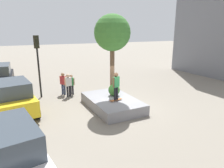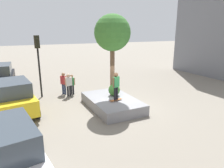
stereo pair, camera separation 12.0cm
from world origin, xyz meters
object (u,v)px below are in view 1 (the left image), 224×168
planter_ledge (112,103)px  traffic_light_corner (38,56)px  skateboard (116,100)px  taxi_cab (14,97)px  bystander_watching (71,83)px  skateboarder (116,84)px  pedestrian_crossing (68,83)px  police_car (8,154)px  plaza_tree (112,34)px  passerby_with_bag (63,82)px

planter_ledge → traffic_light_corner: bearing=41.5°
planter_ledge → skateboard: bearing=179.3°
taxi_cab → bystander_watching: taxi_cab is taller
skateboarder → traffic_light_corner: (4.59, 3.59, 1.33)m
taxi_cab → pedestrian_crossing: size_ratio=2.68×
skateboard → bystander_watching: bearing=19.0°
planter_ledge → pedestrian_crossing: (3.37, 1.78, 0.65)m
police_car → traffic_light_corner: traffic_light_corner is taller
plaza_tree → police_car: bearing=128.9°
taxi_cab → traffic_light_corner: bearing=-35.3°
skateboard → police_car: size_ratio=0.18×
police_car → bystander_watching: size_ratio=3.02×
planter_ledge → police_car: (-4.27, 5.70, 0.72)m
planter_ledge → skateboard: size_ratio=5.01×
passerby_with_bag → pedestrian_crossing: 0.64m
skateboard → skateboarder: (0.00, -0.00, 0.96)m
skateboarder → traffic_light_corner: traffic_light_corner is taller
skateboard → police_car: 6.82m
skateboarder → pedestrian_crossing: bearing=24.5°
police_car → bystander_watching: police_car is taller
plaza_tree → planter_ledge: bearing=151.8°
skateboard → skateboarder: size_ratio=0.51×
passerby_with_bag → police_car: bearing=155.9°
planter_ledge → traffic_light_corner: 6.03m
plaza_tree → taxi_cab: plaza_tree is taller
skateboard → traffic_light_corner: (4.59, 3.59, 2.28)m
pedestrian_crossing → passerby_with_bag: bearing=19.8°
skateboard → bystander_watching: bystander_watching is taller
plaza_tree → taxi_cab: (0.99, 5.67, -3.42)m
skateboarder → police_car: (-3.74, 5.69, -0.59)m
taxi_cab → skateboarder: bearing=-111.6°
plaza_tree → passerby_with_bag: bearing=34.4°
pedestrian_crossing → bystander_watching: size_ratio=1.10×
plaza_tree → police_car: size_ratio=1.10×
traffic_light_corner → passerby_with_bag: (-0.09, -1.59, -1.99)m
planter_ledge → bystander_watching: (3.70, 1.46, 0.57)m
plaza_tree → traffic_light_corner: (3.47, 3.91, -1.49)m
planter_ledge → skateboarder: size_ratio=2.54×
skateboarder → taxi_cab: size_ratio=0.37×
police_car → passerby_with_bag: bearing=-24.1°
plaza_tree → pedestrian_crossing: bearing=37.1°
police_car → pedestrian_crossing: police_car is taller
plaza_tree → skateboarder: plaza_tree is taller
planter_ledge → traffic_light_corner: (4.06, 3.59, 2.64)m
pedestrian_crossing → bystander_watching: 0.47m
passerby_with_bag → pedestrian_crossing: (-0.61, -0.22, 0.01)m
skateboard → police_car: bearing=123.3°
skateboard → bystander_watching: (4.22, 1.46, 0.21)m
skateboarder → bystander_watching: size_ratio=1.08×
traffic_light_corner → pedestrian_crossing: 2.78m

